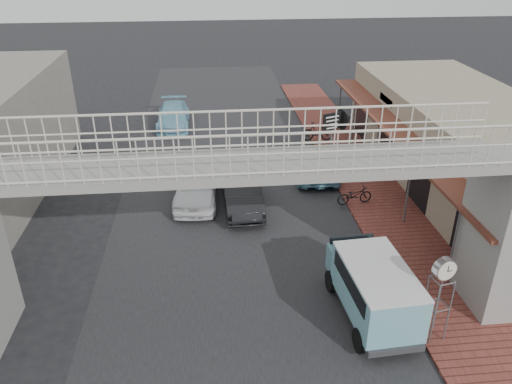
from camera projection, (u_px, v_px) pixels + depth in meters
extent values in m
plane|color=black|center=(238.00, 246.00, 19.04)|extent=(120.00, 120.00, 0.00)
cube|color=black|center=(238.00, 246.00, 19.04)|extent=(10.00, 60.00, 0.01)
cube|color=brown|center=(378.00, 201.00, 22.26)|extent=(3.00, 40.00, 0.10)
cube|color=gray|center=(472.00, 148.00, 22.67)|extent=(6.00, 18.00, 4.00)
cube|color=brown|center=(405.00, 132.00, 21.97)|extent=(1.80, 18.00, 0.12)
cube|color=silver|center=(387.00, 100.00, 24.92)|extent=(0.08, 2.60, 0.90)
cube|color=#B21914|center=(443.00, 148.00, 19.16)|extent=(0.08, 2.20, 0.80)
cube|color=gray|center=(497.00, 235.00, 15.04)|extent=(1.20, 2.40, 5.00)
cube|color=gray|center=(245.00, 166.00, 13.17)|extent=(14.00, 2.00, 0.24)
cube|color=beige|center=(242.00, 130.00, 13.71)|extent=(14.00, 0.08, 1.10)
cube|color=beige|center=(248.00, 157.00, 12.03)|extent=(14.00, 0.08, 1.10)
imported|color=white|center=(196.00, 184.00, 22.11)|extent=(2.16, 4.71, 1.56)
imported|color=black|center=(241.00, 191.00, 21.60)|extent=(1.71, 4.52, 1.47)
imported|color=#6EA7BF|center=(314.00, 163.00, 24.57)|extent=(2.21, 4.45, 1.21)
imported|color=#78B7D1|center=(173.00, 116.00, 30.97)|extent=(1.93, 4.72, 1.37)
cylinder|color=black|center=(331.00, 281.00, 16.51)|extent=(0.29, 0.73, 0.72)
cylinder|color=black|center=(377.00, 276.00, 16.75)|extent=(0.29, 0.73, 0.72)
cylinder|color=black|center=(360.00, 340.00, 14.07)|extent=(0.29, 0.73, 0.72)
cylinder|color=black|center=(414.00, 334.00, 14.30)|extent=(0.29, 0.73, 0.72)
cube|color=#70B1C2|center=(376.00, 290.00, 14.75)|extent=(1.95, 3.39, 1.39)
cube|color=#70B1C2|center=(354.00, 260.00, 16.53)|extent=(1.72, 1.03, 0.93)
cube|color=black|center=(378.00, 279.00, 14.58)|extent=(1.95, 2.78, 0.51)
cube|color=silver|center=(379.00, 270.00, 14.42)|extent=(1.97, 3.39, 0.06)
imported|color=black|center=(355.00, 195.00, 21.72)|extent=(1.68, 0.82, 0.84)
imported|color=black|center=(317.00, 131.00, 28.53)|extent=(1.86, 0.58, 1.11)
cylinder|color=#59595B|center=(424.00, 304.00, 14.29)|extent=(0.04, 0.04, 2.04)
cylinder|color=#59595B|center=(438.00, 301.00, 14.43)|extent=(0.04, 0.04, 2.04)
cylinder|color=#59595B|center=(434.00, 315.00, 13.88)|extent=(0.04, 0.04, 2.04)
cylinder|color=#59595B|center=(449.00, 312.00, 14.01)|extent=(0.04, 0.04, 2.04)
cylinder|color=silver|center=(445.00, 269.00, 13.54)|extent=(0.70, 0.37, 0.66)
cylinder|color=beige|center=(447.00, 271.00, 13.43)|extent=(0.58, 0.14, 0.58)
cylinder|color=beige|center=(442.00, 266.00, 13.64)|extent=(0.58, 0.14, 0.58)
cylinder|color=#59595B|center=(331.00, 140.00, 25.04)|extent=(0.09, 0.09, 2.75)
cube|color=black|center=(333.00, 121.00, 24.56)|extent=(1.08, 0.46, 0.85)
cone|color=black|center=(346.00, 119.00, 24.89)|extent=(0.90, 1.18, 1.04)
cube|color=white|center=(332.00, 122.00, 24.54)|extent=(0.71, 0.28, 0.57)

